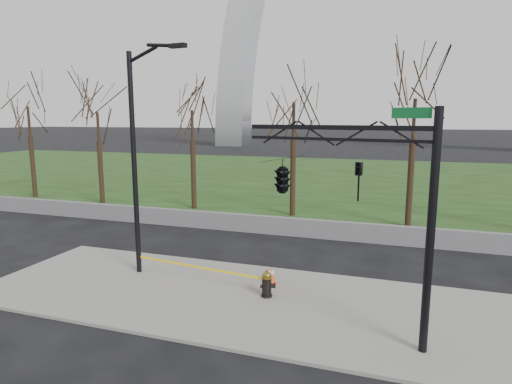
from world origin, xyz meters
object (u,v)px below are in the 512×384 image
(fire_hydrant, at_px, (267,284))
(traffic_cone, at_px, (272,276))
(street_light, at_px, (139,148))
(traffic_signal_mast, at_px, (307,178))

(fire_hydrant, bearing_deg, traffic_cone, 82.15)
(street_light, bearing_deg, traffic_signal_mast, -9.52)
(traffic_cone, xyz_separation_m, street_light, (-4.81, -0.37, 4.29))
(fire_hydrant, distance_m, traffic_signal_mast, 4.07)
(traffic_signal_mast, bearing_deg, street_light, 179.62)
(traffic_cone, height_order, traffic_signal_mast, traffic_signal_mast)
(traffic_cone, relative_size, street_light, 0.08)
(traffic_cone, bearing_deg, traffic_signal_mast, -52.81)
(fire_hydrant, xyz_separation_m, traffic_cone, (-0.15, 1.02, -0.10))
(fire_hydrant, relative_size, street_light, 0.11)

